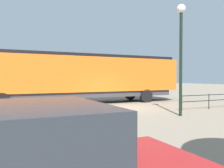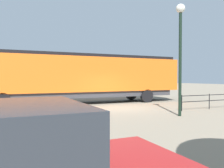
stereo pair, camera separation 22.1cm
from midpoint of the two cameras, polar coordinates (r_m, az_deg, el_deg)
name	(u,v)px [view 2 (the right image)]	position (r m, az deg, el deg)	size (l,w,h in m)	color
ground_plane	(119,108)	(16.03, 2.03, -5.89)	(120.00, 120.00, 0.00)	gray
locomotive	(85,76)	(19.06, -6.27, 1.94)	(2.99, 17.24, 3.91)	orange
lamp_post	(180,40)	(13.38, 16.64, 10.15)	(0.48, 0.48, 6.00)	black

